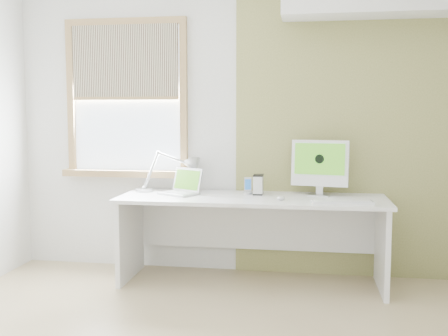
% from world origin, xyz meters
% --- Properties ---
extents(room, '(4.04, 3.54, 2.64)m').
position_xyz_m(room, '(0.00, 0.00, 1.30)').
color(room, tan).
rests_on(room, ground).
extents(accent_wall, '(2.00, 0.02, 2.60)m').
position_xyz_m(accent_wall, '(1.00, 1.74, 1.30)').
color(accent_wall, olive).
rests_on(accent_wall, room).
extents(window, '(1.20, 0.14, 1.42)m').
position_xyz_m(window, '(-1.00, 1.71, 1.54)').
color(window, '#A6814D').
rests_on(window, room).
extents(desk, '(2.20, 0.70, 0.73)m').
position_xyz_m(desk, '(0.18, 1.44, 0.53)').
color(desk, white).
rests_on(desk, room).
extents(desk_lamp, '(0.65, 0.31, 0.36)m').
position_xyz_m(desk_lamp, '(-0.44, 1.61, 0.92)').
color(desk_lamp, '#B8BBBD').
rests_on(desk_lamp, desk).
extents(laptop, '(0.39, 0.37, 0.22)m').
position_xyz_m(laptop, '(-0.42, 1.46, 0.78)').
color(laptop, '#B8BBBD').
rests_on(laptop, desk).
extents(phone_dock, '(0.09, 0.09, 0.14)m').
position_xyz_m(phone_dock, '(0.13, 1.53, 0.77)').
color(phone_dock, '#B8BBBD').
rests_on(phone_dock, desk).
extents(external_drive, '(0.08, 0.13, 0.17)m').
position_xyz_m(external_drive, '(0.22, 1.53, 0.81)').
color(external_drive, '#B8BBBD').
rests_on(external_drive, desk).
extents(imac, '(0.48, 0.19, 0.46)m').
position_xyz_m(imac, '(0.73, 1.56, 0.99)').
color(imac, '#B8BBBD').
rests_on(imac, desk).
extents(keyboard, '(0.48, 0.18, 0.02)m').
position_xyz_m(keyboard, '(0.89, 1.19, 0.74)').
color(keyboard, white).
rests_on(keyboard, desk).
extents(mouse, '(0.07, 0.11, 0.03)m').
position_xyz_m(mouse, '(0.43, 1.26, 0.75)').
color(mouse, white).
rests_on(mouse, desk).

